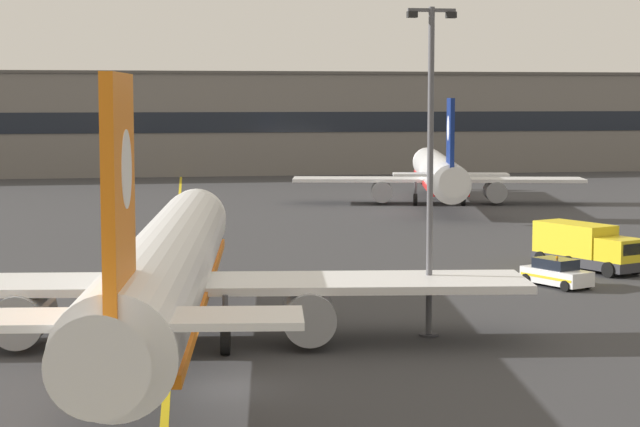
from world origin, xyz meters
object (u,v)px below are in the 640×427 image
airliner_foreground (167,270)px  service_truck_baggage_yellow (585,247)px  apron_lamp_post (430,167)px  airliner_background (438,174)px  service_car_fourth (556,273)px

airliner_foreground → service_truck_baggage_yellow: (27.18, 17.81, -1.89)m
airliner_foreground → apron_lamp_post: bearing=-0.0°
airliner_background → service_car_fourth: 51.51m
airliner_background → airliner_foreground: bearing=-116.0°
airliner_foreground → service_car_fourth: (22.92, 12.00, -2.60)m
airliner_foreground → apron_lamp_post: size_ratio=2.78×
airliner_background → service_truck_baggage_yellow: airliner_background is taller
apron_lamp_post → service_car_fourth: size_ratio=3.27×
airliner_background → service_car_fourth: bearing=-98.7°
service_truck_baggage_yellow → airliner_background: bearing=85.5°
apron_lamp_post → service_car_fourth: apron_lamp_post is taller
apron_lamp_post → service_truck_baggage_yellow: bearing=49.4°
apron_lamp_post → service_truck_baggage_yellow: size_ratio=1.88×
apron_lamp_post → service_truck_baggage_yellow: apron_lamp_post is taller
airliner_foreground → service_car_fourth: bearing=27.6°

